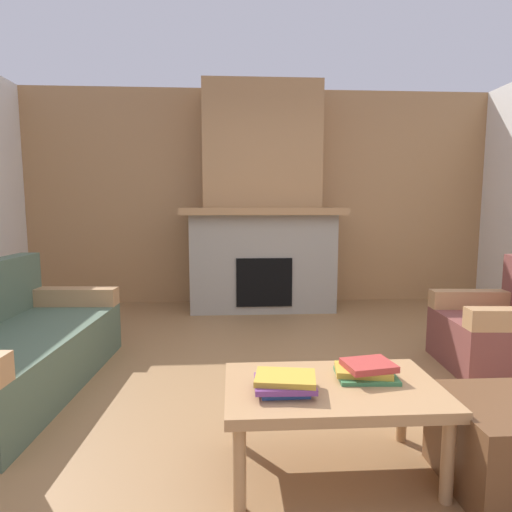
{
  "coord_description": "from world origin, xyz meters",
  "views": [
    {
      "loc": [
        -0.37,
        -2.5,
        1.26
      ],
      "look_at": [
        -0.18,
        0.8,
        0.86
      ],
      "focal_mm": 29.55,
      "sensor_mm": 36.0,
      "label": 1
    }
  ],
  "objects_px": {
    "couch": "(8,350)",
    "ottoman": "(507,445)",
    "fireplace": "(262,213)",
    "coffee_table": "(332,396)",
    "armchair": "(502,331)"
  },
  "relations": [
    {
      "from": "armchair",
      "to": "coffee_table",
      "type": "height_order",
      "value": "armchair"
    },
    {
      "from": "armchair",
      "to": "coffee_table",
      "type": "distance_m",
      "value": 2.0
    },
    {
      "from": "couch",
      "to": "armchair",
      "type": "distance_m",
      "value": 3.6
    },
    {
      "from": "coffee_table",
      "to": "armchair",
      "type": "bearing_deg",
      "value": 36.32
    },
    {
      "from": "armchair",
      "to": "fireplace",
      "type": "bearing_deg",
      "value": 129.35
    },
    {
      "from": "fireplace",
      "to": "armchair",
      "type": "height_order",
      "value": "fireplace"
    },
    {
      "from": "couch",
      "to": "coffee_table",
      "type": "height_order",
      "value": "couch"
    },
    {
      "from": "fireplace",
      "to": "coffee_table",
      "type": "relative_size",
      "value": 2.7
    },
    {
      "from": "fireplace",
      "to": "armchair",
      "type": "relative_size",
      "value": 3.18
    },
    {
      "from": "couch",
      "to": "coffee_table",
      "type": "bearing_deg",
      "value": -26.45
    },
    {
      "from": "couch",
      "to": "ottoman",
      "type": "distance_m",
      "value": 2.97
    },
    {
      "from": "fireplace",
      "to": "coffee_table",
      "type": "bearing_deg",
      "value": -88.3
    },
    {
      "from": "fireplace",
      "to": "ottoman",
      "type": "distance_m",
      "value": 3.67
    },
    {
      "from": "couch",
      "to": "coffee_table",
      "type": "relative_size",
      "value": 1.84
    },
    {
      "from": "coffee_table",
      "to": "ottoman",
      "type": "height_order",
      "value": "coffee_table"
    }
  ]
}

